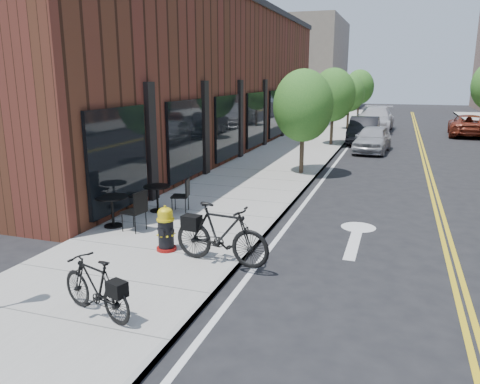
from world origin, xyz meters
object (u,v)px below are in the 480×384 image
(parked_car_a, at_px, (372,139))
(parked_car_far, at_px, (468,125))
(bicycle_right, at_px, (221,234))
(fire_hydrant, at_px, (166,229))
(parked_car_b, at_px, (364,130))
(bicycle_left, at_px, (96,287))
(parked_car_c, at_px, (375,119))
(bistro_set_c, at_px, (157,195))
(bistro_set_b, at_px, (112,207))

(parked_car_a, distance_m, parked_car_far, 10.10)
(parked_car_a, bearing_deg, bicycle_right, -91.52)
(parked_car_a, bearing_deg, fire_hydrant, -96.43)
(fire_hydrant, xyz_separation_m, parked_car_b, (2.57, 18.90, 0.15))
(fire_hydrant, distance_m, bicycle_left, 2.81)
(fire_hydrant, distance_m, parked_car_a, 16.01)
(parked_car_c, bearing_deg, parked_car_far, -6.94)
(fire_hydrant, relative_size, bistro_set_c, 0.56)
(bistro_set_b, relative_size, parked_car_far, 0.38)
(fire_hydrant, bearing_deg, parked_car_c, 92.63)
(fire_hydrant, bearing_deg, bicycle_left, -75.20)
(parked_car_b, bearing_deg, bicycle_right, -93.51)
(parked_car_b, relative_size, parked_car_c, 0.77)
(bistro_set_c, relative_size, parked_car_a, 0.45)
(parked_car_a, xyz_separation_m, parked_car_far, (5.30, 8.60, 0.02))
(bistro_set_b, distance_m, bistro_set_c, 1.57)
(bistro_set_c, distance_m, parked_car_b, 16.88)
(fire_hydrant, relative_size, parked_car_c, 0.17)
(parked_car_far, bearing_deg, bicycle_left, 76.68)
(bistro_set_c, relative_size, parked_car_far, 0.36)
(bicycle_left, distance_m, parked_car_far, 28.31)
(bicycle_right, bearing_deg, parked_car_a, -0.24)
(bicycle_right, relative_size, parked_car_c, 0.35)
(parked_car_a, height_order, parked_car_b, parked_car_b)
(bicycle_left, relative_size, bicycle_right, 0.78)
(bistro_set_b, bearing_deg, bicycle_right, -12.03)
(bicycle_left, bearing_deg, parked_car_b, -167.39)
(bicycle_right, distance_m, parked_car_c, 25.57)
(parked_car_a, bearing_deg, parked_car_far, 63.57)
(parked_car_a, bearing_deg, bistro_set_b, -104.27)
(parked_car_c, xyz_separation_m, parked_car_far, (5.70, -0.95, -0.16))
(parked_car_far, bearing_deg, bistro_set_c, 68.69)
(parked_car_a, distance_m, parked_car_c, 9.56)
(bistro_set_c, height_order, parked_car_c, parked_car_c)
(parked_car_a, height_order, parked_car_c, parked_car_c)
(fire_hydrant, relative_size, bistro_set_b, 0.52)
(bistro_set_b, relative_size, parked_car_a, 0.48)
(bicycle_right, height_order, parked_car_c, parked_car_c)
(bistro_set_b, bearing_deg, fire_hydrant, -17.78)
(bicycle_left, distance_m, parked_car_b, 21.83)
(fire_hydrant, height_order, parked_car_c, parked_car_c)
(bicycle_left, xyz_separation_m, parked_car_far, (8.25, 27.08, 0.08))
(parked_car_a, relative_size, parked_car_c, 0.67)
(bicycle_right, distance_m, parked_car_far, 25.61)
(bicycle_right, xyz_separation_m, parked_car_far, (7.19, 24.58, -0.05))
(bistro_set_b, xyz_separation_m, parked_car_c, (4.79, 24.21, 0.22))
(fire_hydrant, bearing_deg, bicycle_right, -3.49)
(bicycle_right, xyz_separation_m, parked_car_c, (1.49, 25.53, 0.11))
(parked_car_b, height_order, parked_car_c, parked_car_c)
(bistro_set_c, xyz_separation_m, parked_car_b, (4.15, 16.37, 0.15))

